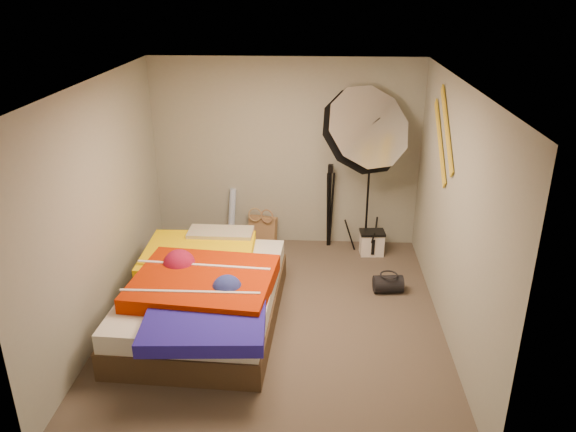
# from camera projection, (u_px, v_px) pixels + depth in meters

# --- Properties ---
(floor) EXTENTS (4.00, 4.00, 0.00)m
(floor) POSITION_uv_depth(u_px,v_px,m) (276.00, 319.00, 6.02)
(floor) COLOR brown
(floor) RESTS_ON ground
(ceiling) EXTENTS (4.00, 4.00, 0.00)m
(ceiling) POSITION_uv_depth(u_px,v_px,m) (273.00, 83.00, 5.06)
(ceiling) COLOR silver
(ceiling) RESTS_ON wall_back
(wall_back) EXTENTS (3.50, 0.00, 3.50)m
(wall_back) POSITION_uv_depth(u_px,v_px,m) (286.00, 154.00, 7.38)
(wall_back) COLOR gray
(wall_back) RESTS_ON floor
(wall_front) EXTENTS (3.50, 0.00, 3.50)m
(wall_front) POSITION_uv_depth(u_px,v_px,m) (252.00, 325.00, 3.70)
(wall_front) COLOR gray
(wall_front) RESTS_ON floor
(wall_left) EXTENTS (0.00, 4.00, 4.00)m
(wall_left) POSITION_uv_depth(u_px,v_px,m) (101.00, 208.00, 5.63)
(wall_left) COLOR gray
(wall_left) RESTS_ON floor
(wall_right) EXTENTS (0.00, 4.00, 4.00)m
(wall_right) POSITION_uv_depth(u_px,v_px,m) (454.00, 215.00, 5.46)
(wall_right) COLOR gray
(wall_right) RESTS_ON floor
(tote_bag) EXTENTS (0.41, 0.26, 0.39)m
(tote_bag) POSITION_uv_depth(u_px,v_px,m) (263.00, 230.00, 7.72)
(tote_bag) COLOR #A98056
(tote_bag) RESTS_ON floor
(wrapping_roll) EXTENTS (0.16, 0.24, 0.77)m
(wrapping_roll) POSITION_uv_depth(u_px,v_px,m) (232.00, 216.00, 7.66)
(wrapping_roll) COLOR #608BD6
(wrapping_roll) RESTS_ON floor
(camera_case) EXTENTS (0.31, 0.23, 0.30)m
(camera_case) POSITION_uv_depth(u_px,v_px,m) (372.00, 244.00, 7.41)
(camera_case) COLOR silver
(camera_case) RESTS_ON floor
(duffel_bag) EXTENTS (0.35, 0.24, 0.21)m
(duffel_bag) POSITION_uv_depth(u_px,v_px,m) (388.00, 284.00, 6.51)
(duffel_bag) COLOR black
(duffel_bag) RESTS_ON floor
(wall_stripe_upper) EXTENTS (0.02, 0.91, 0.78)m
(wall_stripe_upper) POSITION_uv_depth(u_px,v_px,m) (447.00, 129.00, 5.74)
(wall_stripe_upper) COLOR gold
(wall_stripe_upper) RESTS_ON wall_right
(wall_stripe_lower) EXTENTS (0.02, 0.91, 0.78)m
(wall_stripe_lower) POSITION_uv_depth(u_px,v_px,m) (440.00, 142.00, 6.05)
(wall_stripe_lower) COLOR gold
(wall_stripe_lower) RESTS_ON wall_right
(bed) EXTENTS (1.61, 2.40, 0.64)m
(bed) POSITION_uv_depth(u_px,v_px,m) (204.00, 294.00, 5.87)
(bed) COLOR #483422
(bed) RESTS_ON floor
(photo_umbrella) EXTENTS (1.18, 1.18, 2.34)m
(photo_umbrella) POSITION_uv_depth(u_px,v_px,m) (363.00, 132.00, 6.76)
(photo_umbrella) COLOR black
(photo_umbrella) RESTS_ON floor
(camera_tripod) EXTENTS (0.07, 0.07, 1.15)m
(camera_tripod) POSITION_uv_depth(u_px,v_px,m) (330.00, 200.00, 7.46)
(camera_tripod) COLOR black
(camera_tripod) RESTS_ON floor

